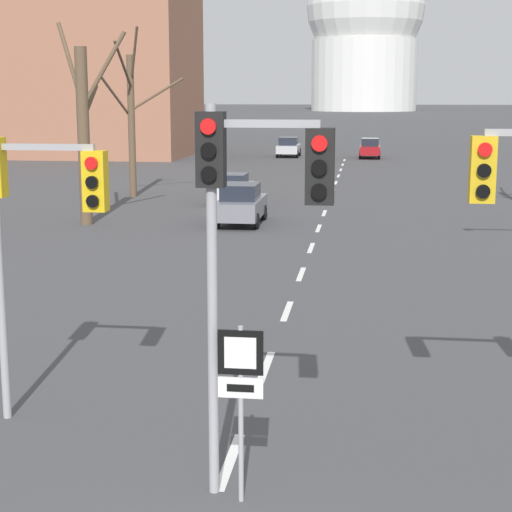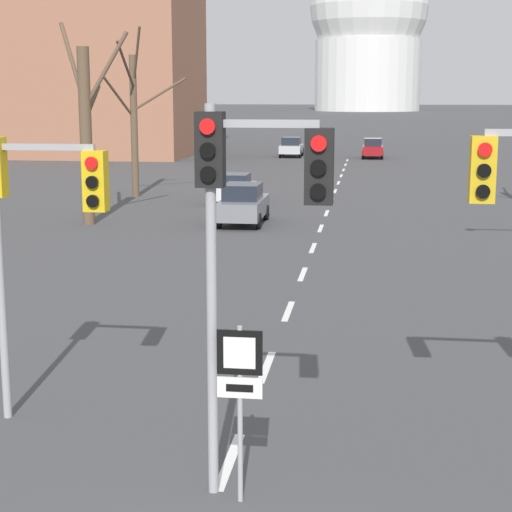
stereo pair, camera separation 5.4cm
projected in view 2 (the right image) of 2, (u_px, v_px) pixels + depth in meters
lane_stripe_0 at (230, 461)px, 12.75m from camera, size 0.16×2.00×0.01m
lane_stripe_1 at (266, 367)px, 17.13m from camera, size 0.16×2.00×0.01m
lane_stripe_2 at (288, 311)px, 21.51m from camera, size 0.16×2.00×0.01m
lane_stripe_3 at (303, 274)px, 25.89m from camera, size 0.16×2.00×0.01m
lane_stripe_4 at (313, 248)px, 30.27m from camera, size 0.16×2.00×0.01m
lane_stripe_5 at (321, 228)px, 34.65m from camera, size 0.16×2.00×0.01m
lane_stripe_6 at (327, 213)px, 39.03m from camera, size 0.16×2.00×0.01m
lane_stripe_7 at (331, 201)px, 43.41m from camera, size 0.16×2.00×0.01m
lane_stripe_8 at (335, 191)px, 47.79m from camera, size 0.16×2.00×0.01m
lane_stripe_9 at (338, 183)px, 52.17m from camera, size 0.16×2.00×0.01m
lane_stripe_10 at (341, 176)px, 56.55m from camera, size 0.16×2.00×0.01m
lane_stripe_11 at (343, 170)px, 60.93m from camera, size 0.16×2.00×0.01m
lane_stripe_12 at (345, 165)px, 65.31m from camera, size 0.16×2.00×0.01m
lane_stripe_13 at (347, 160)px, 69.69m from camera, size 0.16×2.00×0.01m
traffic_signal_centre_tall at (247, 205)px, 10.97m from camera, size 1.75×0.34×5.27m
traffic_signal_near_left at (31, 204)px, 13.72m from camera, size 2.04×0.34×4.81m
route_sign_post at (240, 384)px, 11.19m from camera, size 0.60×0.08×2.44m
sedan_near_left at (243, 204)px, 35.60m from camera, size 1.79×4.11×1.71m
sedan_near_right at (373, 148)px, 71.63m from camera, size 1.74×4.09×1.68m
sedan_mid_centre at (291, 147)px, 73.11m from camera, size 1.88×3.94×1.69m
sedan_far_left at (233, 188)px, 42.42m from camera, size 1.91×3.84×1.48m
bare_tree_left_near at (86, 128)px, 35.09m from camera, size 3.15×2.22×8.31m
bare_tree_left_far at (134, 118)px, 44.37m from camera, size 3.55×3.86×8.67m
capitol_dome at (369, 29)px, 256.06m from camera, size 35.23×35.23×49.77m
apartment_block_left at (88, 26)px, 73.71m from camera, size 18.00×14.00×22.07m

